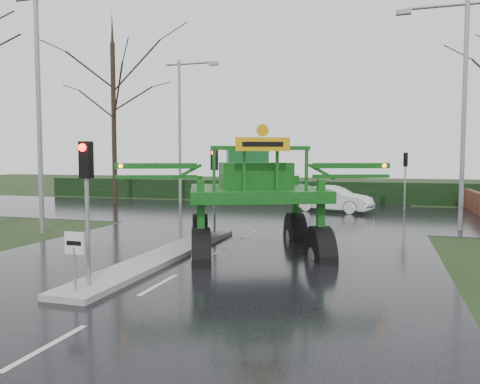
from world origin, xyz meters
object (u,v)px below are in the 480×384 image
(keep_left_sign, at_px, (75,252))
(white_sedan, at_px, (332,212))
(street_light_right, at_px, (457,93))
(traffic_signal_mid, at_px, (214,172))
(crop_sprayer, at_px, (201,181))
(street_light_left_near, at_px, (44,89))
(traffic_signal_far, at_px, (405,168))
(street_light_left_far, at_px, (184,118))
(traffic_signal_near, at_px, (86,182))

(keep_left_sign, relative_size, white_sedan, 0.29)
(street_light_right, relative_size, white_sedan, 2.16)
(keep_left_sign, relative_size, traffic_signal_mid, 0.38)
(crop_sprayer, bearing_deg, street_light_left_near, 137.88)
(traffic_signal_far, height_order, white_sedan, traffic_signal_far)
(street_light_left_far, distance_m, crop_sprayer, 19.03)
(traffic_signal_near, height_order, street_light_left_far, street_light_left_far)
(keep_left_sign, height_order, crop_sprayer, crop_sprayer)
(street_light_right, bearing_deg, crop_sprayer, -133.20)
(traffic_signal_mid, height_order, crop_sprayer, crop_sprayer)
(traffic_signal_far, relative_size, street_light_left_near, 0.35)
(street_light_right, height_order, crop_sprayer, street_light_right)
(white_sedan, bearing_deg, crop_sprayer, -174.04)
(traffic_signal_mid, distance_m, street_light_left_near, 7.83)
(street_light_left_near, relative_size, street_light_left_far, 1.00)
(traffic_signal_near, height_order, white_sedan, traffic_signal_near)
(traffic_signal_far, distance_m, street_light_left_far, 15.08)
(street_light_left_far, relative_size, crop_sprayer, 1.15)
(street_light_left_far, xyz_separation_m, crop_sprayer, (8.06, -16.87, -3.53))
(street_light_left_near, height_order, white_sedan, street_light_left_near)
(traffic_signal_near, relative_size, white_sedan, 0.76)
(keep_left_sign, height_order, white_sedan, keep_left_sign)
(street_light_left_far, bearing_deg, traffic_signal_far, 0.03)
(traffic_signal_near, distance_m, street_light_left_near, 10.40)
(keep_left_sign, xyz_separation_m, street_light_right, (9.49, 13.50, 4.93))
(traffic_signal_far, relative_size, crop_sprayer, 0.41)
(street_light_left_near, relative_size, white_sedan, 2.16)
(street_light_left_near, bearing_deg, crop_sprayer, -19.62)
(keep_left_sign, xyz_separation_m, traffic_signal_far, (7.80, 21.51, 1.53))
(crop_sprayer, bearing_deg, street_light_right, 24.30)
(traffic_signal_mid, bearing_deg, traffic_signal_far, 58.07)
(white_sedan, bearing_deg, street_light_left_far, 93.41)
(street_light_left_far, bearing_deg, street_light_right, -26.02)
(traffic_signal_near, relative_size, street_light_left_near, 0.35)
(keep_left_sign, height_order, street_light_right, street_light_right)
(street_light_left_near, xyz_separation_m, white_sedan, (10.58, 11.68, -5.99))
(keep_left_sign, relative_size, traffic_signal_far, 0.38)
(traffic_signal_near, height_order, traffic_signal_far, same)
(street_light_left_near, distance_m, white_sedan, 16.86)
(keep_left_sign, relative_size, traffic_signal_near, 0.38)
(street_light_right, bearing_deg, keep_left_sign, -125.12)
(street_light_left_far, height_order, white_sedan, street_light_left_far)
(traffic_signal_near, bearing_deg, traffic_signal_mid, 90.00)
(traffic_signal_far, xyz_separation_m, street_light_left_near, (-14.69, -14.01, 3.40))
(traffic_signal_near, distance_m, traffic_signal_mid, 8.50)
(traffic_signal_near, distance_m, traffic_signal_far, 22.42)
(traffic_signal_far, bearing_deg, street_light_left_near, 43.63)
(traffic_signal_far, xyz_separation_m, street_light_left_far, (-14.69, -0.01, 3.40))
(street_light_left_near, bearing_deg, traffic_signal_far, 43.63)
(keep_left_sign, height_order, street_light_left_near, street_light_left_near)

